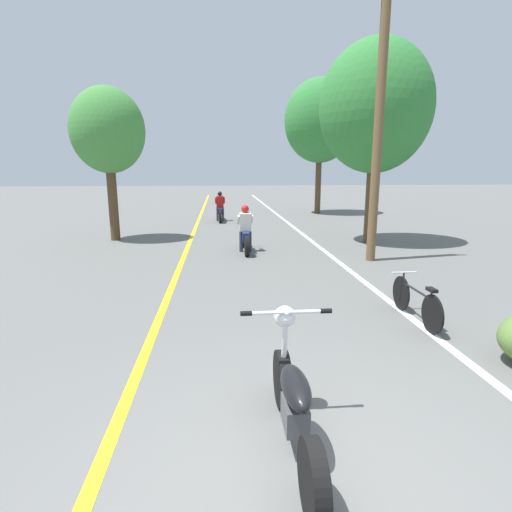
% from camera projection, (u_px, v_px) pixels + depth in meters
% --- Properties ---
extents(ground_plane, '(120.00, 120.00, 0.00)m').
position_uv_depth(ground_plane, '(309.00, 489.00, 3.11)').
color(ground_plane, '#60605E').
extents(lane_stripe_center, '(0.14, 48.00, 0.01)m').
position_uv_depth(lane_stripe_center, '(192.00, 235.00, 15.09)').
color(lane_stripe_center, yellow).
rests_on(lane_stripe_center, ground).
extents(lane_stripe_edge, '(0.14, 48.00, 0.01)m').
position_uv_depth(lane_stripe_edge, '(302.00, 234.00, 15.46)').
color(lane_stripe_edge, white).
rests_on(lane_stripe_edge, ground).
extents(utility_pole, '(1.10, 0.24, 7.33)m').
position_uv_depth(utility_pole, '(379.00, 117.00, 10.16)').
color(utility_pole, brown).
rests_on(utility_pole, ground).
extents(roadside_tree_right_near, '(3.63, 3.26, 6.49)m').
position_uv_depth(roadside_tree_right_near, '(376.00, 107.00, 12.76)').
color(roadside_tree_right_near, '#513A23').
rests_on(roadside_tree_right_near, ground).
extents(roadside_tree_right_far, '(3.88, 3.49, 7.25)m').
position_uv_depth(roadside_tree_right_far, '(320.00, 121.00, 21.59)').
color(roadside_tree_right_far, '#513A23').
rests_on(roadside_tree_right_far, ground).
extents(roadside_tree_left, '(2.46, 2.21, 5.14)m').
position_uv_depth(roadside_tree_left, '(108.00, 132.00, 13.33)').
color(roadside_tree_left, '#513A23').
rests_on(roadside_tree_left, ground).
extents(motorcycle_foreground, '(0.89, 2.01, 1.13)m').
position_uv_depth(motorcycle_foreground, '(294.00, 401.00, 3.52)').
color(motorcycle_foreground, black).
rests_on(motorcycle_foreground, ground).
extents(motorcycle_rider_lead, '(0.50, 1.99, 1.40)m').
position_uv_depth(motorcycle_rider_lead, '(245.00, 234.00, 12.05)').
color(motorcycle_rider_lead, black).
rests_on(motorcycle_rider_lead, ground).
extents(motorcycle_rider_far, '(0.50, 2.12, 1.41)m').
position_uv_depth(motorcycle_rider_far, '(220.00, 210.00, 19.17)').
color(motorcycle_rider_far, black).
rests_on(motorcycle_rider_far, ground).
extents(bicycle_parked, '(0.44, 1.67, 0.71)m').
position_uv_depth(bicycle_parked, '(416.00, 301.00, 6.53)').
color(bicycle_parked, black).
rests_on(bicycle_parked, ground).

